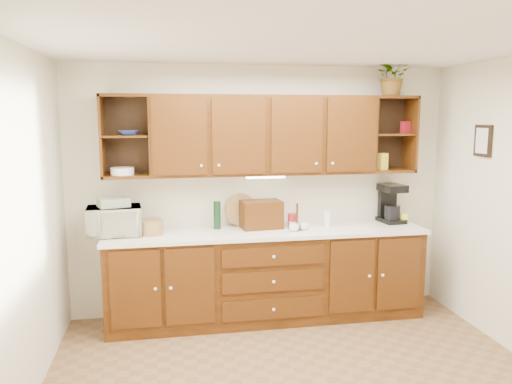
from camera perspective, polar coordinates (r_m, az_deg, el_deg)
name	(u,v)px	position (r m, az deg, el deg)	size (l,w,h in m)	color
ceiling	(310,39)	(3.57, 6.24, 16.94)	(4.00, 4.00, 0.00)	white
back_wall	(262,190)	(5.29, 0.64, 0.18)	(4.00, 4.00, 0.00)	beige
left_wall	(11,238)	(3.62, -26.24, -4.73)	(3.50, 3.50, 0.00)	beige
base_cabinets	(267,276)	(5.21, 1.26, -9.60)	(3.20, 0.60, 0.90)	#311605
countertop	(267,232)	(5.07, 1.30, -4.58)	(3.24, 0.64, 0.04)	white
upper_cabinets	(266,135)	(5.08, 1.11, 6.54)	(3.20, 0.33, 0.80)	#311605
undercabinet_light	(266,177)	(5.06, 1.11, 1.73)	(0.40, 0.05, 0.03)	white
framed_picture	(483,141)	(5.22, 24.53, 5.35)	(0.03, 0.24, 0.30)	black
wicker_basket	(151,227)	(4.98, -11.90, -3.95)	(0.24, 0.24, 0.14)	#A37D44
microwave	(114,221)	(5.01, -15.90, -3.20)	(0.51, 0.34, 0.28)	#EFE9CE
towel_stack	(113,202)	(4.97, -15.98, -1.14)	(0.28, 0.21, 0.08)	tan
wine_bottle	(217,215)	(5.10, -4.47, -2.64)	(0.07, 0.07, 0.29)	black
woven_tray	(241,225)	(5.26, -1.72, -3.76)	(0.34, 0.34, 0.02)	#A37D44
bread_box	(261,214)	(5.12, 0.61, -2.58)	(0.41, 0.25, 0.28)	#311605
mug_tree	(297,226)	(5.07, 4.70, -3.87)	(0.23, 0.24, 0.27)	#311605
canister_red	(293,221)	(5.15, 4.21, -3.30)	(0.10, 0.10, 0.15)	maroon
canister_white	(327,219)	(5.24, 8.14, -3.07)	(0.08, 0.08, 0.17)	white
canister_yellow	(404,218)	(5.61, 16.59, -2.89)	(0.09, 0.09, 0.11)	yellow
coffee_maker	(391,204)	(5.61, 15.14, -1.31)	(0.25, 0.31, 0.42)	black
bowl_stack	(129,133)	(4.96, -14.34, 6.57)	(0.19, 0.19, 0.05)	navy
plate_stack	(122,171)	(4.99, -15.04, 2.32)	(0.22, 0.22, 0.07)	white
pantry_box_yellow	(382,161)	(5.46, 14.23, 3.42)	(0.10, 0.08, 0.17)	yellow
pantry_box_red	(405,127)	(5.56, 16.71, 7.10)	(0.08, 0.07, 0.13)	maroon
potted_plant	(393,76)	(5.48, 15.39, 12.69)	(0.37, 0.32, 0.41)	#999999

